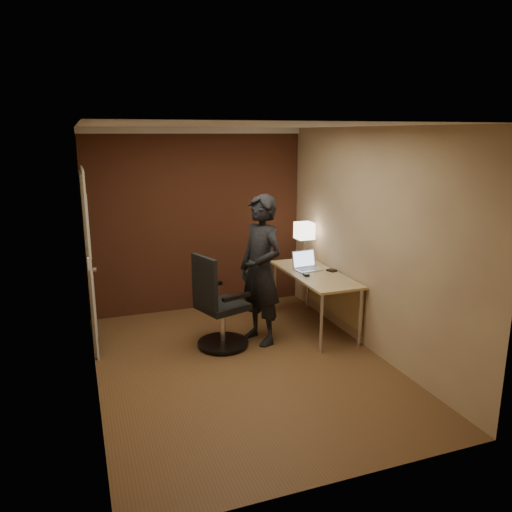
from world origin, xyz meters
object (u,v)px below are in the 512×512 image
at_px(mouse, 306,275).
at_px(office_chair, 217,308).
at_px(laptop, 306,264).
at_px(desk, 320,282).
at_px(desk_lamp, 304,231).
at_px(person, 261,270).
at_px(wallet, 332,270).

relative_size(mouse, office_chair, 0.09).
bearing_deg(laptop, desk, -65.15).
bearing_deg(mouse, laptop, 71.95).
relative_size(desk, desk_lamp, 2.80).
xyz_separation_m(desk_lamp, laptop, (-0.14, -0.37, -0.35)).
xyz_separation_m(office_chair, person, (0.54, 0.02, 0.40)).
bearing_deg(laptop, wallet, -38.73).
height_order(office_chair, person, person).
xyz_separation_m(mouse, wallet, (0.39, 0.08, -0.01)).
relative_size(desk_lamp, person, 0.30).
bearing_deg(desk_lamp, mouse, -112.79).
relative_size(desk, laptop, 4.22).
relative_size(desk, office_chair, 1.37).
bearing_deg(mouse, desk_lamp, 74.25).
distance_m(desk_lamp, mouse, 0.82).
xyz_separation_m(mouse, office_chair, (-1.16, -0.09, -0.26)).
bearing_deg(desk_lamp, wallet, -78.37).
bearing_deg(desk, desk_lamp, 85.39).
height_order(desk, desk_lamp, desk_lamp).
xyz_separation_m(desk_lamp, person, (-0.90, -0.73, -0.27)).
distance_m(laptop, person, 0.84).
relative_size(mouse, wallet, 0.91).
distance_m(mouse, person, 0.64).
height_order(desk_lamp, wallet, desk_lamp).
bearing_deg(mouse, person, -166.40).
relative_size(wallet, person, 0.06).
xyz_separation_m(laptop, person, (-0.76, -0.36, 0.09)).
xyz_separation_m(desk, person, (-0.85, -0.16, 0.28)).
bearing_deg(person, wallet, 79.87).
distance_m(mouse, wallet, 0.40).
xyz_separation_m(desk_lamp, mouse, (-0.28, -0.66, -0.40)).
bearing_deg(office_chair, laptop, 16.45).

